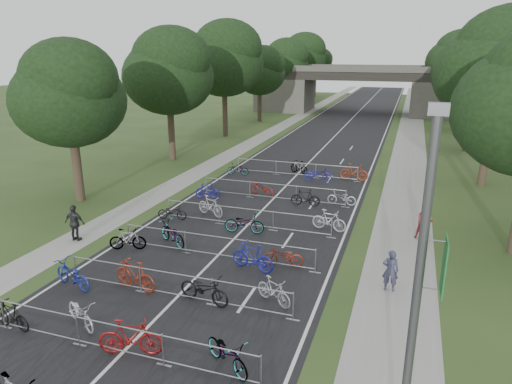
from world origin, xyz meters
TOP-DOWN VIEW (x-y plane):
  - road at (0.00, 50.00)m, footprint 11.00×140.00m
  - sidewalk_right at (8.00, 50.00)m, footprint 3.00×140.00m
  - sidewalk_left at (-7.50, 50.00)m, footprint 2.00×140.00m
  - lane_markings at (0.00, 50.00)m, footprint 0.12×140.00m
  - overpass_bridge at (0.00, 65.00)m, footprint 31.00×8.00m
  - lamppost at (8.33, 2.00)m, footprint 0.61×0.65m
  - tree_left_0 at (-11.39, 15.93)m, footprint 6.72×6.72m
  - tree_left_1 at (-11.39, 27.93)m, footprint 7.56×7.56m
  - tree_right_1 at (13.11, 27.93)m, footprint 8.18×8.18m
  - tree_left_2 at (-11.39, 39.93)m, footprint 8.40×8.40m
  - tree_right_2 at (13.11, 39.93)m, footprint 6.16×6.16m
  - tree_left_3 at (-11.39, 51.93)m, footprint 6.72×6.72m
  - tree_right_3 at (13.11, 51.93)m, footprint 7.17×7.17m
  - tree_left_4 at (-11.39, 63.93)m, footprint 7.56×7.56m
  - tree_right_4 at (13.11, 63.93)m, footprint 8.18×8.18m
  - tree_left_5 at (-11.39, 75.93)m, footprint 8.40×8.40m
  - tree_right_5 at (13.11, 75.93)m, footprint 6.16×6.16m
  - tree_left_6 at (-11.39, 87.93)m, footprint 6.72×6.72m
  - tree_right_6 at (13.11, 87.93)m, footprint 7.17×7.17m
  - barrier_row_1 at (0.00, 3.60)m, footprint 9.70×0.08m
  - barrier_row_2 at (0.00, 7.20)m, footprint 9.70×0.08m
  - barrier_row_3 at (0.00, 11.00)m, footprint 9.70×0.08m
  - barrier_row_4 at (0.00, 15.00)m, footprint 9.70×0.08m
  - barrier_row_5 at (0.00, 20.00)m, footprint 9.70×0.08m
  - barrier_row_6 at (0.00, 26.00)m, footprint 9.70×0.08m
  - bike_4 at (-4.30, 3.65)m, footprint 1.73×0.70m
  - bike_5 at (-2.18, 4.54)m, footprint 1.98×1.45m
  - bike_6 at (0.33, 3.75)m, footprint 2.13×1.12m
  - bike_7 at (3.39, 4.12)m, footprint 2.05×1.66m
  - bike_8 at (-4.30, 6.65)m, footprint 2.24×1.32m
  - bike_9 at (-1.85, 7.33)m, footprint 2.13×1.00m
  - bike_10 at (1.17, 7.28)m, footprint 2.24×1.13m
  - bike_11 at (3.64, 8.07)m, footprint 1.74×1.25m
  - bike_12 at (-4.30, 10.47)m, footprint 1.81×1.05m
  - bike_13 at (-2.60, 11.70)m, footprint 2.20×1.75m
  - bike_14 at (1.99, 10.39)m, footprint 2.15×1.07m
  - bike_15 at (3.16, 11.21)m, footprint 1.78×0.84m
  - bike_16 at (-4.30, 14.78)m, footprint 1.74×0.84m
  - bike_17 at (-2.52, 16.03)m, footprint 2.01×1.26m
  - bike_18 at (0.22, 14.20)m, footprint 2.15×0.99m
  - bike_19 at (4.30, 15.97)m, footprint 1.95×0.88m
  - bike_20 at (-4.02, 18.95)m, footprint 1.70×0.67m
  - bike_21 at (-0.97, 20.74)m, footprint 1.92×1.17m
  - bike_22 at (2.24, 19.47)m, footprint 1.81×0.66m
  - bike_23 at (4.30, 20.39)m, footprint 1.76×0.65m
  - bike_24 at (-4.30, 25.03)m, footprint 1.71×0.66m
  - bike_25 at (0.04, 26.93)m, footprint 1.71×1.18m
  - bike_26 at (1.86, 25.21)m, footprint 2.07×0.87m
  - bike_27 at (4.30, 26.31)m, footprint 2.09×0.72m
  - pedestrian_a at (7.67, 10.47)m, footprint 0.64×0.44m
  - pedestrian_b at (9.00, 16.40)m, footprint 1.00×0.86m
  - pedestrian_c at (-7.37, 10.59)m, footprint 1.11×0.50m

SIDE VIEW (x-z plane):
  - lane_markings at x=0.00m, z-range 0.00..0.00m
  - road at x=0.00m, z-range 0.00..0.01m
  - sidewalk_right at x=8.00m, z-range 0.00..0.01m
  - sidewalk_left at x=-7.50m, z-range 0.00..0.01m
  - bike_16 at x=-4.30m, z-range 0.00..0.87m
  - bike_24 at x=-4.30m, z-range 0.00..0.88m
  - bike_15 at x=3.16m, z-range 0.00..0.90m
  - bike_23 at x=4.30m, z-range 0.00..0.92m
  - bike_21 at x=-0.97m, z-range 0.00..0.95m
  - bike_5 at x=-2.18m, z-range 0.00..0.99m
  - bike_20 at x=-4.02m, z-range 0.00..1.00m
  - bike_25 at x=0.04m, z-range 0.00..1.01m
  - bike_4 at x=-4.30m, z-range 0.00..1.01m
  - bike_11 at x=3.64m, z-range 0.00..1.03m
  - bike_7 at x=3.39m, z-range 0.00..1.05m
  - bike_12 at x=-4.30m, z-range 0.00..1.05m
  - bike_26 at x=1.86m, z-range 0.00..1.06m
  - bike_22 at x=2.24m, z-range 0.00..1.07m
  - bike_18 at x=0.22m, z-range 0.00..1.09m
  - barrier_row_1 at x=0.00m, z-range 0.00..1.10m
  - barrier_row_2 at x=0.00m, z-range 0.00..1.10m
  - barrier_row_3 at x=0.00m, z-range 0.00..1.10m
  - barrier_row_4 at x=0.00m, z-range 0.00..1.10m
  - barrier_row_5 at x=0.00m, z-range 0.00..1.10m
  - barrier_row_6 at x=0.00m, z-range 0.00..1.10m
  - bike_8 at x=-4.30m, z-range 0.00..1.11m
  - bike_13 at x=-2.60m, z-range 0.00..1.12m
  - bike_10 at x=1.17m, z-range 0.00..1.13m
  - bike_19 at x=4.30m, z-range 0.00..1.13m
  - bike_17 at x=-2.52m, z-range 0.00..1.17m
  - bike_6 at x=0.33m, z-range 0.00..1.23m
  - bike_9 at x=-1.85m, z-range 0.00..1.24m
  - bike_27 at x=4.30m, z-range 0.00..1.24m
  - bike_14 at x=1.99m, z-range 0.00..1.24m
  - pedestrian_a at x=7.67m, z-range 0.00..1.71m
  - pedestrian_b at x=9.00m, z-range 0.00..1.78m
  - pedestrian_c at x=-7.37m, z-range 0.00..1.86m
  - overpass_bridge at x=0.00m, z-range 0.01..7.06m
  - lamppost at x=8.33m, z-range 0.18..8.39m
  - tree_right_2 at x=13.11m, z-range 1.25..10.64m
  - tree_right_5 at x=13.11m, z-range 1.25..10.64m
  - tree_left_0 at x=-11.39m, z-range 1.36..11.61m
  - tree_left_3 at x=-11.39m, z-range 1.36..11.61m
  - tree_left_6 at x=-11.39m, z-range 1.36..11.61m
  - tree_right_3 at x=13.11m, z-range 1.46..12.39m
  - tree_right_6 at x=13.11m, z-range 1.46..12.39m
  - tree_left_1 at x=-11.39m, z-range 1.54..13.07m
  - tree_left_4 at x=-11.39m, z-range 1.54..13.07m
  - tree_right_1 at x=13.11m, z-range 1.67..14.13m
  - tree_right_4 at x=13.11m, z-range 1.67..14.13m
  - tree_left_2 at x=-11.39m, z-range 1.71..14.52m
  - tree_left_5 at x=-11.39m, z-range 1.71..14.52m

